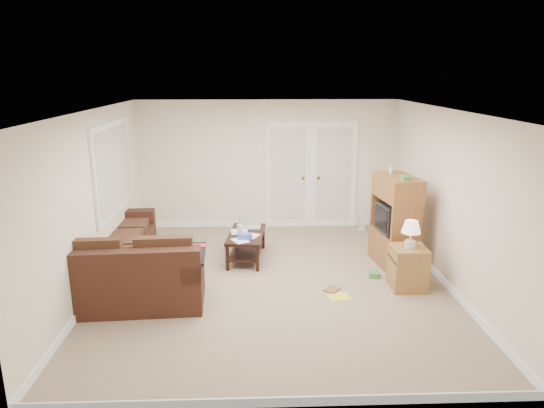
{
  "coord_description": "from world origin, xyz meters",
  "views": [
    {
      "loc": [
        -0.26,
        -6.57,
        2.98
      ],
      "look_at": [
        0.0,
        0.38,
        1.1
      ],
      "focal_mm": 32.0,
      "sensor_mm": 36.0,
      "label": 1
    }
  ],
  "objects_px": {
    "coffee_table": "(247,244)",
    "side_cabinet": "(408,264)",
    "sectional_sofa": "(121,261)",
    "tv_armoire": "(395,221)"
  },
  "relations": [
    {
      "from": "coffee_table",
      "to": "tv_armoire",
      "type": "height_order",
      "value": "tv_armoire"
    },
    {
      "from": "sectional_sofa",
      "to": "coffee_table",
      "type": "bearing_deg",
      "value": 23.93
    },
    {
      "from": "coffee_table",
      "to": "side_cabinet",
      "type": "distance_m",
      "value": 2.62
    },
    {
      "from": "coffee_table",
      "to": "side_cabinet",
      "type": "xyz_separation_m",
      "value": [
        2.31,
        -1.23,
        0.12
      ]
    },
    {
      "from": "sectional_sofa",
      "to": "side_cabinet",
      "type": "relative_size",
      "value": 2.9
    },
    {
      "from": "tv_armoire",
      "to": "side_cabinet",
      "type": "height_order",
      "value": "tv_armoire"
    },
    {
      "from": "coffee_table",
      "to": "sectional_sofa",
      "type": "bearing_deg",
      "value": -146.6
    },
    {
      "from": "tv_armoire",
      "to": "coffee_table",
      "type": "bearing_deg",
      "value": 163.92
    },
    {
      "from": "tv_armoire",
      "to": "side_cabinet",
      "type": "xyz_separation_m",
      "value": [
        -0.04,
        -0.89,
        -0.37
      ]
    },
    {
      "from": "coffee_table",
      "to": "side_cabinet",
      "type": "bearing_deg",
      "value": -21.91
    }
  ]
}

